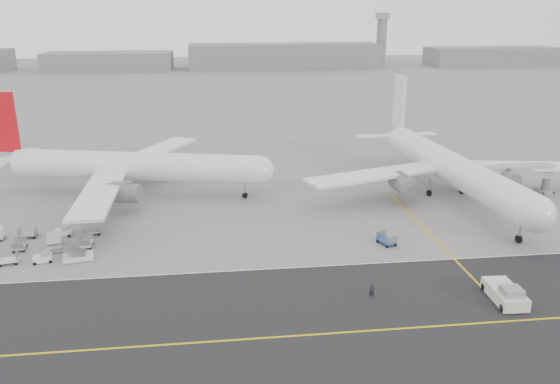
{
  "coord_description": "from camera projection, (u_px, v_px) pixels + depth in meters",
  "views": [
    {
      "loc": [
        -1.74,
        -66.62,
        32.21
      ],
      "look_at": [
        7.74,
        12.0,
        5.85
      ],
      "focal_mm": 35.0,
      "sensor_mm": 36.0,
      "label": 1
    }
  ],
  "objects": [
    {
      "name": "ground",
      "position": [
        234.0,
        264.0,
        73.13
      ],
      "size": [
        700.0,
        700.0,
        0.0
      ],
      "primitive_type": "plane",
      "color": "gray",
      "rests_on": "ground"
    },
    {
      "name": "taxiway",
      "position": [
        289.0,
        336.0,
        56.76
      ],
      "size": [
        220.0,
        59.0,
        0.03
      ],
      "color": "#252528",
      "rests_on": "ground"
    },
    {
      "name": "horizon_buildings",
      "position": [
        267.0,
        68.0,
        321.46
      ],
      "size": [
        520.0,
        28.0,
        28.0
      ],
      "primitive_type": null,
      "color": "gray",
      "rests_on": "ground"
    },
    {
      "name": "control_tower",
      "position": [
        381.0,
        39.0,
        328.99
      ],
      "size": [
        7.0,
        7.0,
        31.25
      ],
      "color": "gray",
      "rests_on": "ground"
    },
    {
      "name": "airliner_a",
      "position": [
        129.0,
        166.0,
        99.33
      ],
      "size": [
        52.68,
        51.53,
        18.45
      ],
      "rotation": [
        0.0,
        0.0,
        1.34
      ],
      "color": "white",
      "rests_on": "ground"
    },
    {
      "name": "airliner_b",
      "position": [
        449.0,
        166.0,
        98.46
      ],
      "size": [
        54.66,
        55.44,
        19.12
      ],
      "rotation": [
        0.0,
        0.0,
        0.08
      ],
      "color": "white",
      "rests_on": "ground"
    },
    {
      "name": "pushback_tug",
      "position": [
        505.0,
        294.0,
        63.34
      ],
      "size": [
        3.35,
        8.41,
        2.39
      ],
      "rotation": [
        0.0,
        0.0,
        -0.05
      ],
      "color": "silver",
      "rests_on": "ground"
    },
    {
      "name": "jet_bridge",
      "position": [
        516.0,
        174.0,
        99.34
      ],
      "size": [
        15.41,
        3.86,
        5.78
      ],
      "rotation": [
        0.0,
        0.0,
        0.07
      ],
      "color": "gray",
      "rests_on": "ground"
    },
    {
      "name": "gse_cluster",
      "position": [
        37.0,
        249.0,
        77.46
      ],
      "size": [
        23.34,
        18.67,
        1.95
      ],
      "primitive_type": null,
      "rotation": [
        0.0,
        0.0,
        0.11
      ],
      "color": "gray",
      "rests_on": "ground"
    },
    {
      "name": "stray_dolly",
      "position": [
        386.0,
        244.0,
        79.18
      ],
      "size": [
        2.64,
        3.26,
        1.73
      ],
      "primitive_type": null,
      "rotation": [
        0.0,
        0.0,
        0.37
      ],
      "color": "silver",
      "rests_on": "ground"
    },
    {
      "name": "ground_crew_a",
      "position": [
        372.0,
        291.0,
        64.03
      ],
      "size": [
        0.78,
        0.66,
        1.83
      ],
      "primitive_type": "imported",
      "rotation": [
        0.0,
        0.0,
        -0.39
      ],
      "color": "black",
      "rests_on": "ground"
    }
  ]
}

